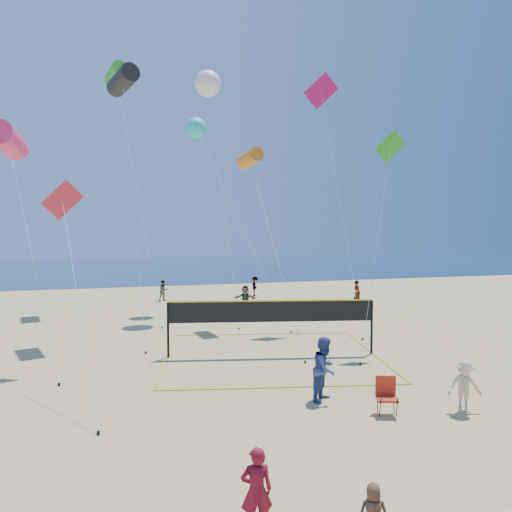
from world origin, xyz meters
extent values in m
plane|color=tan|center=(0.00, 0.00, 0.00)|extent=(120.00, 120.00, 0.00)
cube|color=navy|center=(0.00, 62.00, 0.01)|extent=(140.00, 50.00, 0.03)
imported|color=maroon|center=(-2.44, -1.36, 0.76)|extent=(0.60, 0.43, 1.52)
imported|color=navy|center=(1.49, 4.46, 0.97)|extent=(1.19, 1.17, 1.94)
imported|color=beige|center=(4.88, 2.41, 0.74)|extent=(1.08, 0.80, 1.49)
imported|color=gray|center=(3.57, 20.94, 0.83)|extent=(1.59, 1.10, 1.65)
imported|color=gray|center=(11.49, 21.04, 0.88)|extent=(0.47, 0.67, 1.76)
imported|color=gray|center=(-0.85, 27.24, 0.76)|extent=(0.85, 0.72, 1.52)
imported|color=gray|center=(6.29, 27.86, 0.77)|extent=(0.95, 1.15, 1.55)
cube|color=#AE2813|center=(2.63, 2.81, 0.46)|extent=(0.71, 0.68, 0.06)
cube|color=#AE2813|center=(2.71, 3.02, 0.77)|extent=(0.55, 0.24, 0.56)
cylinder|color=black|center=(2.34, 2.70, 0.26)|extent=(0.12, 0.28, 0.73)
cylinder|color=black|center=(2.49, 3.08, 0.26)|extent=(0.12, 0.28, 0.73)
cylinder|color=black|center=(2.77, 2.54, 0.26)|extent=(0.12, 0.28, 0.73)
cylinder|color=black|center=(2.91, 2.93, 0.26)|extent=(0.12, 0.28, 0.73)
cylinder|color=black|center=(-2.46, 10.91, 1.12)|extent=(0.10, 0.10, 2.24)
cylinder|color=black|center=(5.75, 9.11, 1.12)|extent=(0.10, 0.10, 2.24)
cube|color=black|center=(1.65, 10.01, 1.82)|extent=(8.22, 1.82, 0.84)
cube|color=gold|center=(1.65, 10.01, 2.27)|extent=(8.22, 1.83, 0.06)
cube|color=gold|center=(0.75, 5.91, 0.01)|extent=(8.42, 1.89, 0.02)
cube|color=gold|center=(2.55, 14.12, 0.01)|extent=(8.42, 1.89, 0.02)
cylinder|color=#ED2C65|center=(-8.60, 13.54, 8.84)|extent=(1.28, 2.54, 1.34)
cylinder|color=silver|center=(-7.49, 10.90, 4.45)|extent=(2.23, 5.30, 8.80)
cylinder|color=black|center=(-6.38, 8.25, 0.05)|extent=(0.08, 0.08, 0.10)
cylinder|color=black|center=(-3.90, 16.32, 12.47)|extent=(1.59, 2.41, 1.22)
cylinder|color=silver|center=(-3.59, 14.07, 6.26)|extent=(0.63, 4.52, 12.42)
cylinder|color=black|center=(-3.28, 11.82, 0.05)|extent=(0.08, 0.08, 0.10)
cylinder|color=orange|center=(2.77, 17.07, 9.07)|extent=(1.11, 2.02, 1.05)
cylinder|color=silver|center=(2.65, 12.80, 4.56)|extent=(0.25, 8.55, 9.03)
cylinder|color=black|center=(2.53, 8.53, 0.05)|extent=(0.08, 0.08, 0.10)
cube|color=red|center=(-6.36, 10.97, 6.30)|extent=(1.54, 0.25, 1.52)
cylinder|color=silver|center=(-5.72, 7.35, 3.18)|extent=(1.30, 7.25, 6.26)
cylinder|color=black|center=(-5.07, 3.73, 0.05)|extent=(0.08, 0.08, 0.10)
cube|color=green|center=(7.13, 10.09, 8.81)|extent=(1.53, 0.24, 1.51)
cylinder|color=silver|center=(5.78, 8.86, 4.43)|extent=(2.72, 2.48, 8.76)
cylinder|color=black|center=(4.43, 7.62, 0.05)|extent=(0.08, 0.08, 0.10)
cube|color=#BE1456|center=(6.58, 16.23, 12.77)|extent=(2.02, 0.34, 1.99)
cylinder|color=silver|center=(6.62, 13.86, 6.41)|extent=(0.09, 4.76, 12.72)
cylinder|color=black|center=(6.66, 11.49, 0.05)|extent=(0.08, 0.08, 0.10)
sphere|color=white|center=(1.27, 21.12, 14.05)|extent=(1.89, 1.89, 1.59)
cylinder|color=silver|center=(1.51, 18.38, 7.05)|extent=(0.49, 5.48, 14.01)
cylinder|color=black|center=(1.75, 15.65, 0.05)|extent=(0.08, 0.08, 0.10)
sphere|color=#2DCDCD|center=(0.93, 23.37, 11.79)|extent=(1.44, 1.44, 1.38)
cylinder|color=silver|center=(2.49, 18.71, 5.92)|extent=(3.14, 9.32, 11.75)
cylinder|color=black|center=(4.05, 14.06, 0.05)|extent=(0.08, 0.08, 0.10)
cylinder|color=green|center=(-4.02, 25.78, 15.54)|extent=(1.46, 2.48, 1.27)
cylinder|color=silver|center=(-3.04, 21.42, 7.79)|extent=(1.98, 8.73, 15.49)
cylinder|color=black|center=(-2.06, 17.06, 0.05)|extent=(0.08, 0.08, 0.10)
camera|label=1|loc=(-4.82, -9.21, 5.17)|focal=35.00mm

